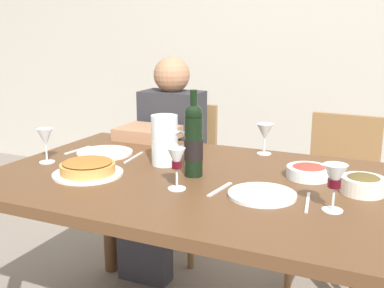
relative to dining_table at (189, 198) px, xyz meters
The scene contains 20 objects.
back_wall 2.22m from the dining_table, 90.00° to the left, with size 8.00×0.10×2.80m, color #B2ADA3.
dining_table is the anchor object (origin of this frame).
wine_bottle 0.23m from the dining_table, 28.33° to the left, with size 0.07×0.07×0.33m.
water_pitcher 0.26m from the dining_table, 147.48° to the left, with size 0.16×0.11×0.21m.
baked_tart 0.40m from the dining_table, 156.86° to the right, with size 0.27×0.27×0.06m.
salad_bowl 0.46m from the dining_table, 20.93° to the left, with size 0.16×0.16×0.05m.
olive_bowl 0.63m from the dining_table, ahead, with size 0.15×0.15×0.07m.
wine_glass_left_diner 0.65m from the dining_table, behind, with size 0.07×0.07×0.15m.
wine_glass_right_diner 0.50m from the dining_table, 67.88° to the left, with size 0.07×0.07×0.14m.
wine_glass_centre 0.60m from the dining_table, 14.18° to the right, with size 0.07×0.07×0.15m.
wine_glass_spare 0.25m from the dining_table, 80.24° to the right, with size 0.06×0.06×0.15m.
dinner_plate_left_setting 0.35m from the dining_table, 18.05° to the right, with size 0.23×0.23×0.01m, color silver.
dinner_plate_right_setting 0.50m from the dining_table, 164.55° to the left, with size 0.25×0.25×0.01m, color silver.
fork_left_setting 0.22m from the dining_table, 31.74° to the right, with size 0.16×0.01×0.01m, color silver.
knife_left_setting 0.49m from the dining_table, 12.47° to the right, with size 0.18×0.01×0.01m, color silver.
knife_right_setting 0.36m from the dining_table, 157.96° to the left, with size 0.18×0.01×0.01m, color silver.
spoon_right_setting 0.64m from the dining_table, 168.15° to the left, with size 0.16×0.01×0.01m, color silver.
chair_left 1.00m from the dining_table, 117.24° to the left, with size 0.40×0.40×0.87m.
diner_left 0.78m from the dining_table, 125.09° to the left, with size 0.34×0.50×1.16m.
chair_right 1.00m from the dining_table, 62.46° to the left, with size 0.43×0.43×0.87m.
Camera 1 is at (0.70, -1.52, 1.30)m, focal length 43.28 mm.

